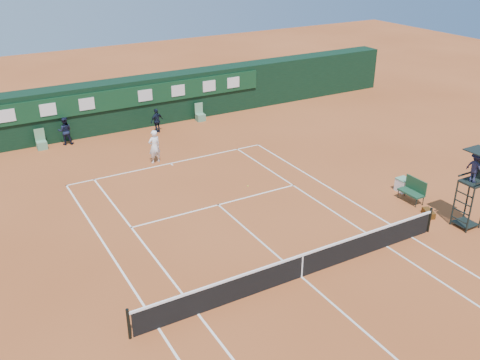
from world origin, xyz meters
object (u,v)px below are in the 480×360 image
Objects in this scene: tennis_net at (302,265)px; player_bench at (413,189)px; player at (154,147)px; cooler at (403,185)px; umpire_chair at (475,173)px.

player_bench is at bearing 16.42° from tennis_net.
tennis_net is 12.42m from player.
tennis_net is at bearing -163.58° from player_bench.
cooler is (0.40, 0.99, -0.27)m from player_bench.
player is (-0.65, 12.40, 0.41)m from tennis_net.
tennis_net is 3.77× the size of umpire_chair.
umpire_chair is (8.08, -0.45, 1.95)m from tennis_net.
player_bench is 1.86× the size of cooler.
umpire_chair is at bearing -93.33° from cooler.
player is at bearing 92.98° from tennis_net.
umpire_chair reaches higher than cooler.
umpire_chair is at bearing -3.18° from tennis_net.
cooler is at bearing 21.81° from tennis_net.
player is at bearing 130.33° from player_bench.
player is at bearing 124.18° from umpire_chair.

